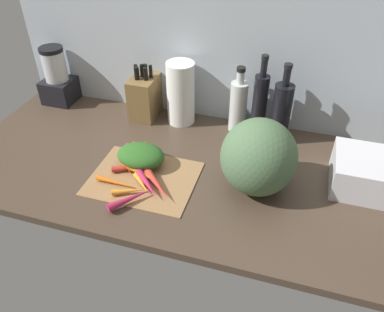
# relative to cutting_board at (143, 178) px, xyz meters

# --- Properties ---
(ground_plane) EXTENTS (1.70, 0.80, 0.03)m
(ground_plane) POSITION_rel_cutting_board_xyz_m (0.10, 0.12, -0.02)
(ground_plane) COLOR #47382B
(wall_back) EXTENTS (1.70, 0.03, 0.60)m
(wall_back) POSITION_rel_cutting_board_xyz_m (0.10, 0.50, 0.30)
(wall_back) COLOR #ADB7C1
(wall_back) RESTS_ON ground_plane
(cutting_board) EXTENTS (0.38, 0.30, 0.01)m
(cutting_board) POSITION_rel_cutting_board_xyz_m (0.00, 0.00, 0.00)
(cutting_board) COLOR #997047
(cutting_board) RESTS_ON ground_plane
(carrot_0) EXTENTS (0.17, 0.03, 0.02)m
(carrot_0) POSITION_rel_cutting_board_xyz_m (-0.07, -0.07, 0.01)
(carrot_0) COLOR orange
(carrot_0) RESTS_ON cutting_board
(carrot_1) EXTENTS (0.14, 0.08, 0.02)m
(carrot_1) POSITION_rel_cutting_board_xyz_m (-0.06, 0.02, 0.02)
(carrot_1) COLOR red
(carrot_1) RESTS_ON cutting_board
(carrot_2) EXTENTS (0.13, 0.12, 0.02)m
(carrot_2) POSITION_rel_cutting_board_xyz_m (-0.00, 0.06, 0.01)
(carrot_2) COLOR orange
(carrot_2) RESTS_ON cutting_board
(carrot_3) EXTENTS (0.13, 0.13, 0.03)m
(carrot_3) POSITION_rel_cutting_board_xyz_m (0.04, -0.05, 0.02)
(carrot_3) COLOR #B2264C
(carrot_3) RESTS_ON cutting_board
(carrot_4) EXTENTS (0.16, 0.12, 0.02)m
(carrot_4) POSITION_rel_cutting_board_xyz_m (-0.06, 0.10, 0.01)
(carrot_4) COLOR #B2264C
(carrot_4) RESTS_ON cutting_board
(carrot_5) EXTENTS (0.14, 0.10, 0.03)m
(carrot_5) POSITION_rel_cutting_board_xyz_m (-0.04, 0.12, 0.02)
(carrot_5) COLOR red
(carrot_5) RESTS_ON cutting_board
(carrot_6) EXTENTS (0.17, 0.10, 0.03)m
(carrot_6) POSITION_rel_cutting_board_xyz_m (-0.01, 0.00, 0.02)
(carrot_6) COLOR orange
(carrot_6) RESTS_ON cutting_board
(carrot_7) EXTENTS (0.13, 0.14, 0.03)m
(carrot_7) POSITION_rel_cutting_board_xyz_m (0.01, -0.13, 0.02)
(carrot_7) COLOR #B2264C
(carrot_7) RESTS_ON cutting_board
(carrot_8) EXTENTS (0.09, 0.09, 0.02)m
(carrot_8) POSITION_rel_cutting_board_xyz_m (0.01, -0.04, 0.01)
(carrot_8) COLOR orange
(carrot_8) RESTS_ON cutting_board
(carrot_9) EXTENTS (0.12, 0.07, 0.02)m
(carrot_9) POSITION_rel_cutting_board_xyz_m (-0.01, -0.09, 0.01)
(carrot_9) COLOR orange
(carrot_9) RESTS_ON cutting_board
(carrot_10) EXTENTS (0.09, 0.10, 0.04)m
(carrot_10) POSITION_rel_cutting_board_xyz_m (-0.03, 0.12, 0.02)
(carrot_10) COLOR orange
(carrot_10) RESTS_ON cutting_board
(carrot_11) EXTENTS (0.14, 0.14, 0.03)m
(carrot_11) POSITION_rel_cutting_board_xyz_m (0.07, -0.04, 0.02)
(carrot_11) COLOR red
(carrot_11) RESTS_ON cutting_board
(carrot_greens_pile) EXTENTS (0.18, 0.14, 0.08)m
(carrot_greens_pile) POSITION_rel_cutting_board_xyz_m (-0.04, 0.07, 0.04)
(carrot_greens_pile) COLOR #2D6023
(carrot_greens_pile) RESTS_ON cutting_board
(winter_squash) EXTENTS (0.26, 0.25, 0.27)m
(winter_squash) POSITION_rel_cutting_board_xyz_m (0.39, 0.07, 0.13)
(winter_squash) COLOR #4C6B47
(winter_squash) RESTS_ON ground_plane
(knife_block) EXTENTS (0.11, 0.15, 0.24)m
(knife_block) POSITION_rel_cutting_board_xyz_m (-0.16, 0.41, 0.09)
(knife_block) COLOR brown
(knife_block) RESTS_ON ground_plane
(blender_appliance) EXTENTS (0.14, 0.14, 0.26)m
(blender_appliance) POSITION_rel_cutting_board_xyz_m (-0.60, 0.42, 0.11)
(blender_appliance) COLOR black
(blender_appliance) RESTS_ON ground_plane
(paper_towel_roll) EXTENTS (0.12, 0.12, 0.27)m
(paper_towel_roll) POSITION_rel_cutting_board_xyz_m (0.01, 0.41, 0.13)
(paper_towel_roll) COLOR white
(paper_towel_roll) RESTS_ON ground_plane
(bottle_0) EXTENTS (0.07, 0.07, 0.28)m
(bottle_0) POSITION_rel_cutting_board_xyz_m (0.25, 0.42, 0.11)
(bottle_0) COLOR silver
(bottle_0) RESTS_ON ground_plane
(bottle_1) EXTENTS (0.06, 0.06, 0.35)m
(bottle_1) POSITION_rel_cutting_board_xyz_m (0.34, 0.40, 0.14)
(bottle_1) COLOR black
(bottle_1) RESTS_ON ground_plane
(bottle_2) EXTENTS (0.08, 0.08, 0.33)m
(bottle_2) POSITION_rel_cutting_board_xyz_m (0.43, 0.39, 0.13)
(bottle_2) COLOR black
(bottle_2) RESTS_ON ground_plane
(dish_rack) EXTENTS (0.25, 0.22, 0.12)m
(dish_rack) POSITION_rel_cutting_board_xyz_m (0.76, 0.19, 0.06)
(dish_rack) COLOR silver
(dish_rack) RESTS_ON ground_plane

